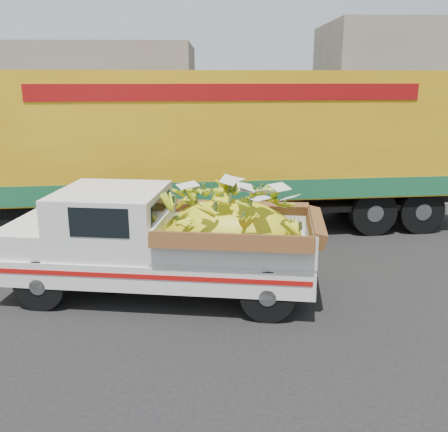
{
  "coord_description": "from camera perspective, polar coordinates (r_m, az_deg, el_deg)",
  "views": [
    {
      "loc": [
        1.97,
        -8.49,
        3.64
      ],
      "look_at": [
        2.13,
        0.04,
        1.28
      ],
      "focal_mm": 40.0,
      "sensor_mm": 36.0,
      "label": 1
    }
  ],
  "objects": [
    {
      "name": "semi_trailer",
      "position": [
        12.16,
        -0.06,
        8.32
      ],
      "size": [
        12.04,
        3.71,
        3.8
      ],
      "rotation": [
        0.0,
        0.0,
        0.1
      ],
      "color": "black",
      "rests_on": "ground"
    },
    {
      "name": "pickup_truck",
      "position": [
        8.49,
        -4.74,
        -2.79
      ],
      "size": [
        5.43,
        2.57,
        1.83
      ],
      "rotation": [
        0.0,
        0.0,
        -0.13
      ],
      "color": "black",
      "rests_on": "ground"
    },
    {
      "name": "sidewalk",
      "position": [
        17.1,
        -7.65,
        3.31
      ],
      "size": [
        60.0,
        4.0,
        0.14
      ],
      "primitive_type": "cube",
      "color": "gray",
      "rests_on": "ground"
    },
    {
      "name": "curb",
      "position": [
        15.07,
        -8.53,
        1.64
      ],
      "size": [
        60.0,
        0.25,
        0.15
      ],
      "primitive_type": "cube",
      "color": "gray",
      "rests_on": "ground"
    },
    {
      "name": "ground",
      "position": [
        9.44,
        -13.12,
        -7.61
      ],
      "size": [
        100.0,
        100.0,
        0.0
      ],
      "primitive_type": "plane",
      "color": "black",
      "rests_on": "ground"
    }
  ]
}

